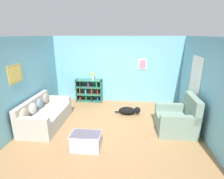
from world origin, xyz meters
TOP-DOWN VIEW (x-y plane):
  - ground_plane at (0.00, 0.00)m, footprint 14.00×14.00m
  - wall_back at (0.00, 2.25)m, footprint 5.60×0.13m
  - wall_left at (-2.55, -0.00)m, footprint 0.13×5.00m
  - wall_right at (2.55, 0.02)m, footprint 0.16×5.00m
  - couch at (-2.01, -0.06)m, footprint 0.96×1.79m
  - bookshelf at (-1.11, 2.05)m, footprint 1.06×0.31m
  - recliner_chair at (1.92, -0.01)m, footprint 1.01×1.01m
  - coffee_table at (-0.47, -1.10)m, footprint 0.71×0.44m
  - dog at (0.53, 0.89)m, footprint 0.89×0.26m
  - vase at (-0.94, 2.02)m, footprint 0.14×0.14m

SIDE VIEW (x-z plane):
  - ground_plane at x=0.00m, z-range 0.00..0.00m
  - dog at x=0.53m, z-range 0.00..0.30m
  - coffee_table at x=-0.47m, z-range 0.01..0.43m
  - couch at x=-2.01m, z-range -0.10..0.72m
  - recliner_chair at x=1.92m, z-range -0.17..0.88m
  - bookshelf at x=-1.11m, z-range -0.01..0.90m
  - vase at x=-0.94m, z-range 0.93..1.25m
  - wall_right at x=2.55m, z-range -0.01..2.59m
  - wall_back at x=0.00m, z-range 0.00..2.60m
  - wall_left at x=-2.55m, z-range 0.00..2.60m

